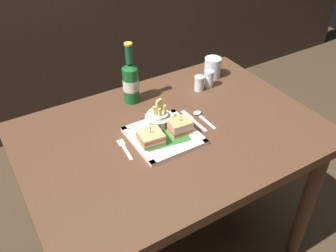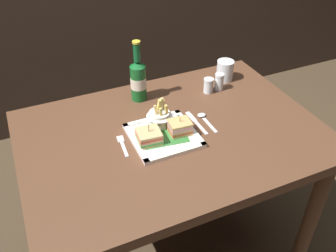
% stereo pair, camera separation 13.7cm
% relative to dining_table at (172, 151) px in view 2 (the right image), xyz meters
% --- Properties ---
extents(ground_plane, '(6.00, 6.00, 0.00)m').
position_rel_dining_table_xyz_m(ground_plane, '(0.00, 0.00, -0.62)').
color(ground_plane, '#413221').
extents(dining_table, '(1.14, 0.80, 0.72)m').
position_rel_dining_table_xyz_m(dining_table, '(0.00, 0.00, 0.00)').
color(dining_table, '#533422').
rests_on(dining_table, ground_plane).
extents(square_plate, '(0.24, 0.24, 0.02)m').
position_rel_dining_table_xyz_m(square_plate, '(-0.05, -0.02, 0.10)').
color(square_plate, white).
rests_on(square_plate, dining_table).
extents(sandwich_half_left, '(0.09, 0.09, 0.08)m').
position_rel_dining_table_xyz_m(sandwich_half_left, '(-0.11, -0.03, 0.13)').
color(sandwich_half_left, tan).
rests_on(sandwich_half_left, square_plate).
extents(sandwich_half_right, '(0.08, 0.07, 0.07)m').
position_rel_dining_table_xyz_m(sandwich_half_right, '(0.02, -0.03, 0.13)').
color(sandwich_half_right, tan).
rests_on(sandwich_half_right, square_plate).
extents(fries_cup, '(0.10, 0.10, 0.11)m').
position_rel_dining_table_xyz_m(fries_cup, '(-0.03, 0.05, 0.15)').
color(fries_cup, silver).
rests_on(fries_cup, square_plate).
extents(beer_bottle, '(0.07, 0.07, 0.27)m').
position_rel_dining_table_xyz_m(beer_bottle, '(-0.03, 0.27, 0.19)').
color(beer_bottle, '#155B24').
rests_on(beer_bottle, dining_table).
extents(water_glass, '(0.08, 0.08, 0.09)m').
position_rel_dining_table_xyz_m(water_glass, '(0.39, 0.27, 0.14)').
color(water_glass, silver).
rests_on(water_glass, dining_table).
extents(fork, '(0.03, 0.12, 0.00)m').
position_rel_dining_table_xyz_m(fork, '(-0.20, 0.00, 0.10)').
color(fork, silver).
rests_on(fork, dining_table).
extents(knife, '(0.02, 0.16, 0.00)m').
position_rel_dining_table_xyz_m(knife, '(0.11, 0.02, 0.10)').
color(knife, silver).
rests_on(knife, dining_table).
extents(spoon, '(0.04, 0.13, 0.01)m').
position_rel_dining_table_xyz_m(spoon, '(0.15, 0.03, 0.10)').
color(spoon, silver).
rests_on(spoon, dining_table).
extents(salt_shaker, '(0.04, 0.04, 0.07)m').
position_rel_dining_table_xyz_m(salt_shaker, '(0.26, 0.20, 0.13)').
color(salt_shaker, silver).
rests_on(salt_shaker, dining_table).
extents(pepper_shaker, '(0.04, 0.04, 0.08)m').
position_rel_dining_table_xyz_m(pepper_shaker, '(0.32, 0.20, 0.13)').
color(pepper_shaker, silver).
rests_on(pepper_shaker, dining_table).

